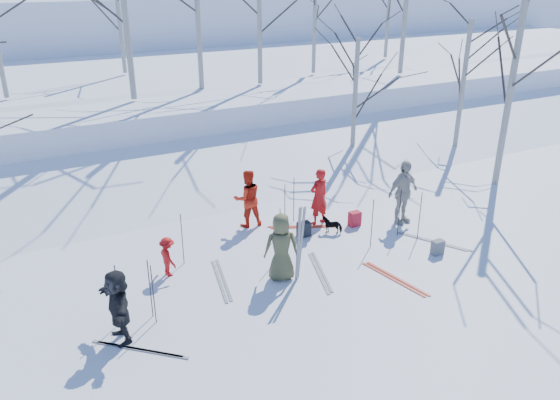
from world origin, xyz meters
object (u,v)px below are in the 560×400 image
skier_red_north (319,197)px  skier_cream_east (403,192)px  backpack_grey (438,247)px  skier_redor_behind (247,198)px  skier_olive_center (281,247)px  dog (332,225)px  backpack_red (355,219)px  skier_grey_west (118,306)px  skier_red_seated (168,257)px  backpack_dark (304,229)px

skier_red_north → skier_cream_east: size_ratio=0.89×
skier_red_north → backpack_grey: 3.49m
skier_red_north → skier_redor_behind: bearing=-32.9°
skier_olive_center → dog: 2.83m
backpack_red → backpack_grey: backpack_red is taller
skier_red_north → skier_grey_west: size_ratio=1.07×
skier_red_seated → skier_grey_west: 2.49m
skier_red_seated → skier_grey_west: bearing=132.2°
skier_red_seated → skier_olive_center: bearing=-130.1°
skier_olive_center → skier_redor_behind: 2.99m
skier_olive_center → backpack_dark: bearing=-115.4°
skier_redor_behind → skier_olive_center: bearing=86.6°
skier_red_north → backpack_red: (0.83, -0.60, -0.61)m
skier_cream_east → backpack_dark: (-2.89, 0.51, -0.72)m
skier_olive_center → skier_red_north: (2.30, 2.15, 0.00)m
skier_red_seated → skier_cream_east: bearing=-101.4°
skier_red_north → skier_red_seated: skier_red_north is taller
skier_red_seated → skier_redor_behind: bearing=-69.6°
backpack_grey → skier_red_seated: bearing=161.3°
skier_red_north → skier_cream_east: 2.36m
backpack_dark → skier_olive_center: bearing=-133.3°
skier_redor_behind → skier_red_seated: (-2.77, -1.59, -0.34)m
skier_redor_behind → backpack_red: skier_redor_behind is taller
skier_red_seated → backpack_dark: (3.84, 0.29, -0.29)m
skier_red_north → skier_redor_behind: skier_redor_behind is taller
skier_cream_east → dog: 2.23m
backpack_grey → backpack_dark: (-2.51, 2.44, 0.01)m
skier_red_seated → backpack_grey: skier_red_seated is taller
skier_grey_west → backpack_grey: size_ratio=4.03×
skier_grey_west → backpack_dark: bearing=110.6°
skier_grey_west → backpack_grey: bearing=86.5°
dog → skier_red_seated: bearing=-52.8°
skier_grey_west → backpack_red: (6.96, 2.13, -0.56)m
skier_olive_center → skier_redor_behind: (0.48, 2.95, 0.01)m
skier_red_north → backpack_dark: 1.10m
backpack_red → skier_red_seated: bearing=-178.0°
skier_red_north → backpack_red: skier_red_north is taller
skier_redor_behind → backpack_red: (2.65, -1.40, -0.61)m
skier_grey_west → backpack_dark: skier_grey_west is taller
dog → backpack_red: bearing=130.9°
skier_olive_center → backpack_grey: (4.06, -0.80, -0.63)m
skier_red_north → skier_red_seated: bearing=0.7°
backpack_red → backpack_dark: bearing=176.3°
skier_red_seated → backpack_red: skier_red_seated is taller
skier_olive_center → backpack_red: size_ratio=3.89×
skier_cream_east → skier_olive_center: bearing=-172.6°
skier_olive_center → dog: skier_olive_center is taller
skier_redor_behind → backpack_grey: 5.22m
skier_red_seated → backpack_red: size_ratio=2.32×
backpack_dark → skier_red_north: bearing=33.6°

